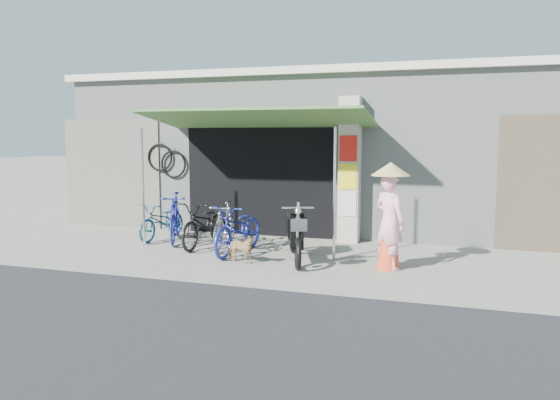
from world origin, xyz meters
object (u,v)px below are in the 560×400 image
(bike_silver, at_px, (225,225))
(moped, at_px, (295,234))
(street_dog, at_px, (240,249))
(nun, at_px, (390,217))
(bike_blue, at_px, (175,217))
(bike_black, at_px, (205,224))
(bike_teal, at_px, (162,221))
(bike_navy, at_px, (239,229))

(bike_silver, relative_size, moped, 0.84)
(street_dog, height_order, nun, nun)
(street_dog, bearing_deg, bike_silver, 49.07)
(bike_blue, xyz_separation_m, bike_black, (0.81, -0.26, -0.05))
(bike_teal, relative_size, bike_black, 0.85)
(bike_black, xyz_separation_m, nun, (3.72, -0.74, 0.42))
(nun, bearing_deg, bike_black, 25.22)
(bike_silver, bearing_deg, moped, -28.11)
(moped, bearing_deg, nun, -24.37)
(bike_silver, xyz_separation_m, bike_navy, (0.45, -0.35, 0.02))
(bike_black, bearing_deg, bike_silver, -2.22)
(nun, bearing_deg, street_dog, 44.97)
(bike_silver, xyz_separation_m, moped, (1.62, -0.58, 0.02))
(bike_teal, height_order, bike_navy, bike_navy)
(bike_black, relative_size, nun, 0.99)
(bike_black, xyz_separation_m, bike_navy, (0.89, -0.38, 0.01))
(bike_black, relative_size, street_dog, 2.95)
(bike_silver, bearing_deg, bike_teal, 156.23)
(bike_silver, height_order, bike_navy, bike_navy)
(bike_teal, height_order, nun, nun)
(bike_navy, relative_size, street_dog, 3.00)
(bike_navy, bearing_deg, bike_silver, 146.97)
(bike_silver, relative_size, bike_navy, 0.85)
(bike_blue, height_order, nun, nun)
(bike_navy, distance_m, moped, 1.19)
(bike_teal, bearing_deg, bike_blue, -16.04)
(bike_blue, bearing_deg, bike_teal, 133.93)
(bike_blue, bearing_deg, bike_silver, -36.38)
(bike_blue, height_order, bike_silver, bike_blue)
(bike_teal, height_order, bike_silver, bike_silver)
(bike_teal, relative_size, moped, 0.84)
(moped, xyz_separation_m, nun, (1.66, -0.12, 0.40))
(moped, bearing_deg, bike_silver, 140.06)
(bike_black, bearing_deg, bike_navy, -21.58)
(bike_teal, distance_m, moped, 3.43)
(bike_teal, relative_size, bike_silver, 0.99)
(nun, bearing_deg, bike_silver, 24.24)
(bike_black, distance_m, nun, 3.81)
(bike_teal, xyz_separation_m, bike_black, (1.21, -0.43, 0.07))
(nun, bearing_deg, moped, 32.15)
(bike_black, distance_m, bike_silver, 0.44)
(bike_blue, bearing_deg, street_dog, -57.63)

